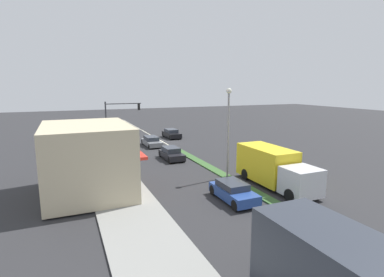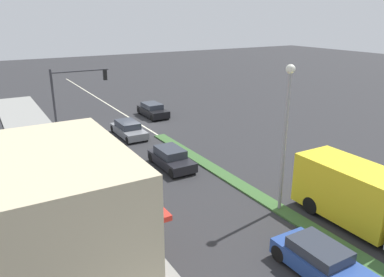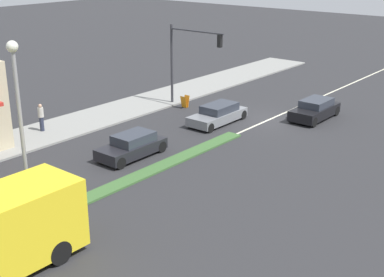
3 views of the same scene
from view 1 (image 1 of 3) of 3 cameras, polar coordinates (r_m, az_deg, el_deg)
The scene contains 14 objects.
ground_plane at distance 26.03m, azimuth 6.26°, elevation -7.14°, with size 160.00×160.00×0.00m, color #2B2B2D.
sidewalk_right at distance 22.68m, azimuth -13.61°, elevation -9.83°, with size 4.00×73.00×0.12m, color gray.
median_strip at distance 19.20m, azimuth 19.96°, elevation -13.92°, with size 0.90×46.00×0.10m, color #3D6633.
lane_marking_center at distance 42.19m, azimuth -5.82°, elevation -0.49°, with size 0.16×60.00×0.01m, color beige.
building_corner_store at distance 22.51m, azimuth -19.26°, elevation -3.63°, with size 6.48×7.73×4.87m.
traffic_signal_main at distance 39.16m, azimuth -14.02°, elevation 4.21°, with size 4.59×0.34×5.60m.
street_lamp at distance 24.70m, azimuth 6.93°, elevation 3.26°, with size 0.44×0.44×7.37m.
pedestrian at distance 29.40m, azimuth -16.80°, elevation -3.47°, with size 0.34×0.34×1.70m.
warning_aframe_sign at distance 39.44m, azimuth -13.84°, elevation -0.85°, with size 0.45×0.53×0.84m.
delivery_truck at distance 23.92m, azimuth 15.28°, elevation -5.33°, with size 2.44×7.50×2.87m.
suv_black at distance 44.65m, azimuth -3.92°, elevation 0.93°, with size 1.80×4.07×1.30m.
suv_grey at distance 38.86m, azimuth -7.70°, elevation -0.56°, with size 1.76×4.36×1.23m.
coupe_blue at distance 20.64m, azimuth 7.88°, elevation -9.97°, with size 1.78×3.95×1.27m.
sedan_dark at distance 31.63m, azimuth -3.93°, elevation -2.87°, with size 1.72×3.93×1.28m.
Camera 1 is at (12.33, 39.61, 7.64)m, focal length 28.00 mm.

